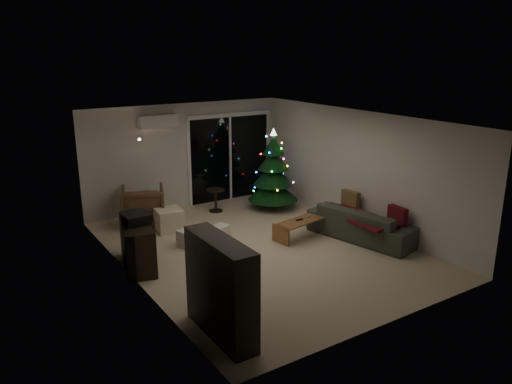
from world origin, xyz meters
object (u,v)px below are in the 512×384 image
bookshelf (209,291)px  media_cabinet (138,245)px  sofa (363,223)px  armchair (143,205)px  coffee_table (305,228)px  christmas_tree (273,169)px

bookshelf → media_cabinet: (0.00, 2.73, -0.28)m
sofa → armchair: bearing=34.1°
bookshelf → coffee_table: bookshelf is taller
bookshelf → sofa: bearing=20.8°
sofa → christmas_tree: christmas_tree is taller
armchair → sofa: armchair is taller
christmas_tree → armchair: bearing=168.7°
media_cabinet → sofa: (4.30, -1.16, -0.08)m
media_cabinet → armchair: 2.26m
armchair → coffee_table: size_ratio=0.72×
bookshelf → armchair: 4.90m
media_cabinet → coffee_table: media_cabinet is taller
armchair → sofa: 4.72m
bookshelf → armchair: size_ratio=1.48×
bookshelf → media_cabinet: bearing=90.8°
armchair → media_cabinet: bearing=87.7°
sofa → media_cabinet: bearing=62.5°
bookshelf → christmas_tree: bearing=47.8°
bookshelf → armchair: bearing=80.4°
bookshelf → media_cabinet: 2.74m
bookshelf → coffee_table: size_ratio=1.07×
christmas_tree → bookshelf: bearing=-132.9°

